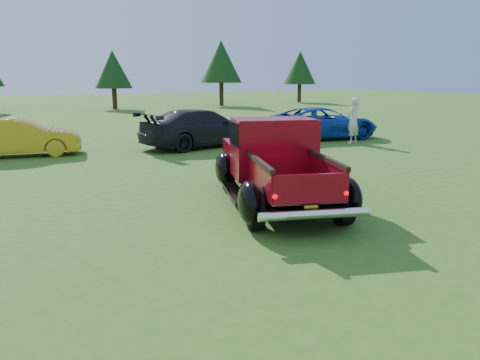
{
  "coord_description": "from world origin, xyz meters",
  "views": [
    {
      "loc": [
        -3.79,
        -6.33,
        2.55
      ],
      "look_at": [
        -0.03,
        0.2,
        0.86
      ],
      "focal_mm": 35.0,
      "sensor_mm": 36.0,
      "label": 1
    }
  ],
  "objects": [
    {
      "name": "show_car_yellow",
      "position": [
        -2.45,
        10.12,
        0.6
      ],
      "size": [
        3.85,
        1.98,
        1.21
      ],
      "primitive_type": "imported",
      "rotation": [
        0.0,
        0.0,
        1.37
      ],
      "color": "gold",
      "rests_on": "ground"
    },
    {
      "name": "tree_mid_right",
      "position": [
        6.0,
        30.0,
        2.97
      ],
      "size": [
        2.82,
        2.82,
        4.4
      ],
      "color": "#332114",
      "rests_on": "ground"
    },
    {
      "name": "show_car_grey",
      "position": [
        3.5,
        9.11,
        0.68
      ],
      "size": [
        4.92,
        2.61,
        1.36
      ],
      "primitive_type": "imported",
      "rotation": [
        0.0,
        0.0,
        1.73
      ],
      "color": "black",
      "rests_on": "ground"
    },
    {
      "name": "tree_east",
      "position": [
        15.0,
        29.5,
        3.66
      ],
      "size": [
        3.46,
        3.46,
        5.4
      ],
      "color": "#332114",
      "rests_on": "ground"
    },
    {
      "name": "spectator",
      "position": [
        8.84,
        6.98,
        0.87
      ],
      "size": [
        0.73,
        0.58,
        1.74
      ],
      "primitive_type": "imported",
      "rotation": [
        0.0,
        0.0,
        3.43
      ],
      "color": "beige",
      "rests_on": "ground"
    },
    {
      "name": "show_car_blue",
      "position": [
        8.7,
        8.61,
        0.64
      ],
      "size": [
        4.88,
        2.84,
        1.28
      ],
      "primitive_type": "imported",
      "rotation": [
        0.0,
        0.0,
        1.41
      ],
      "color": "#0E3AA1",
      "rests_on": "ground"
    },
    {
      "name": "ground",
      "position": [
        0.0,
        0.0,
        0.0
      ],
      "size": [
        120.0,
        120.0,
        0.0
      ],
      "primitive_type": "plane",
      "color": "#33641C",
      "rests_on": "ground"
    },
    {
      "name": "pickup_truck",
      "position": [
        1.54,
        1.55,
        0.81
      ],
      "size": [
        3.34,
        4.89,
        1.7
      ],
      "rotation": [
        0.0,
        0.0,
        -0.34
      ],
      "color": "black",
      "rests_on": "ground"
    },
    {
      "name": "tree_far_east",
      "position": [
        24.0,
        30.5,
        3.25
      ],
      "size": [
        3.07,
        3.07,
        4.8
      ],
      "color": "#332114",
      "rests_on": "ground"
    }
  ]
}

